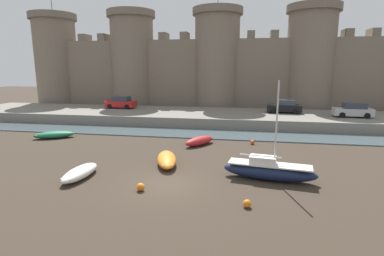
# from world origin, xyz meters

# --- Properties ---
(ground_plane) EXTENTS (160.00, 160.00, 0.00)m
(ground_plane) POSITION_xyz_m (0.00, 0.00, 0.00)
(ground_plane) COLOR #382D23
(water_channel) EXTENTS (80.00, 4.50, 0.10)m
(water_channel) POSITION_xyz_m (0.00, 13.75, 0.05)
(water_channel) COLOR #47565B
(water_channel) RESTS_ON ground
(quay_road) EXTENTS (65.43, 10.00, 1.21)m
(quay_road) POSITION_xyz_m (0.00, 21.00, 0.61)
(quay_road) COLOR slate
(quay_road) RESTS_ON ground
(castle) EXTENTS (60.81, 7.38, 18.25)m
(castle) POSITION_xyz_m (-0.00, 30.10, 7.01)
(castle) COLOR #7A6B5B
(castle) RESTS_ON ground
(sailboat_midflat_left) EXTENTS (5.73, 2.16, 6.06)m
(sailboat_midflat_left) POSITION_xyz_m (5.93, 1.82, 0.60)
(sailboat_midflat_left) COLOR #141E3D
(sailboat_midflat_left) RESTS_ON ground
(rowboat_midflat_right) EXTENTS (2.34, 3.95, 0.78)m
(rowboat_midflat_right) POSITION_xyz_m (-0.95, 3.50, 0.41)
(rowboat_midflat_right) COLOR orange
(rowboat_midflat_right) RESTS_ON ground
(rowboat_foreground_left) EXTENTS (3.86, 2.88, 0.68)m
(rowboat_foreground_left) POSITION_xyz_m (-13.82, 9.47, 0.35)
(rowboat_foreground_left) COLOR #1E6B47
(rowboat_foreground_left) RESTS_ON ground
(rowboat_foreground_centre) EXTENTS (1.38, 3.45, 0.69)m
(rowboat_foreground_centre) POSITION_xyz_m (-5.63, 0.09, 0.36)
(rowboat_foreground_centre) COLOR silver
(rowboat_foreground_centre) RESTS_ON ground
(rowboat_near_channel_left) EXTENTS (2.77, 3.33, 0.76)m
(rowboat_near_channel_left) POSITION_xyz_m (0.52, 9.32, 0.40)
(rowboat_near_channel_left) COLOR red
(rowboat_near_channel_left) RESTS_ON ground
(mooring_buoy_mid_mud) EXTENTS (0.40, 0.40, 0.40)m
(mooring_buoy_mid_mud) POSITION_xyz_m (4.62, -2.18, 0.20)
(mooring_buoy_mid_mud) COLOR orange
(mooring_buoy_mid_mud) RESTS_ON ground
(mooring_buoy_off_centre) EXTENTS (0.45, 0.45, 0.45)m
(mooring_buoy_off_centre) POSITION_xyz_m (-1.22, -1.16, 0.23)
(mooring_buoy_off_centre) COLOR orange
(mooring_buoy_off_centre) RESTS_ON ground
(mooring_buoy_near_shore) EXTENTS (0.38, 0.38, 0.38)m
(mooring_buoy_near_shore) POSITION_xyz_m (5.14, 10.39, 0.19)
(mooring_buoy_near_shore) COLOR #E04C1E
(mooring_buoy_near_shore) RESTS_ON ground
(car_quay_west) EXTENTS (4.15, 1.99, 1.62)m
(car_quay_west) POSITION_xyz_m (9.21, 22.15, 1.99)
(car_quay_west) COLOR black
(car_quay_west) RESTS_ON quay_road
(car_quay_east) EXTENTS (4.15, 1.99, 1.62)m
(car_quay_east) POSITION_xyz_m (16.48, 20.12, 1.99)
(car_quay_east) COLOR #B2B5B7
(car_quay_east) RESTS_ON quay_road
(car_quay_centre_east) EXTENTS (4.15, 1.99, 1.62)m
(car_quay_centre_east) POSITION_xyz_m (-12.51, 22.71, 1.99)
(car_quay_centre_east) COLOR red
(car_quay_centre_east) RESTS_ON quay_road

